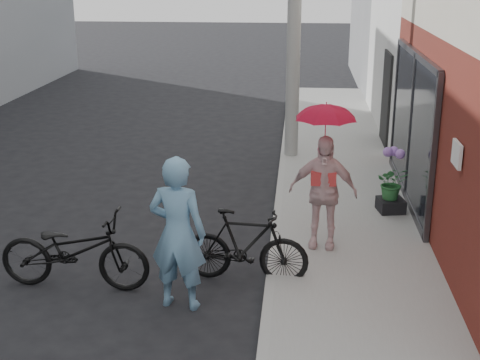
# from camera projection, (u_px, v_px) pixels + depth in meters

# --- Properties ---
(ground) EXTENTS (80.00, 80.00, 0.00)m
(ground) POSITION_uv_depth(u_px,v_px,m) (198.00, 287.00, 8.68)
(ground) COLOR black
(ground) RESTS_ON ground
(sidewalk) EXTENTS (2.20, 24.00, 0.12)m
(sidewalk) POSITION_uv_depth(u_px,v_px,m) (351.00, 230.00, 10.38)
(sidewalk) COLOR gray
(sidewalk) RESTS_ON ground
(curb) EXTENTS (0.12, 24.00, 0.12)m
(curb) POSITION_uv_depth(u_px,v_px,m) (276.00, 227.00, 10.48)
(curb) COLOR #9E9E99
(curb) RESTS_ON ground
(officer) EXTENTS (0.76, 0.56, 1.91)m
(officer) POSITION_uv_depth(u_px,v_px,m) (178.00, 233.00, 7.92)
(officer) COLOR #6695B6
(officer) RESTS_ON ground
(bike_left) EXTENTS (1.98, 0.74, 1.03)m
(bike_left) POSITION_uv_depth(u_px,v_px,m) (74.00, 251.00, 8.52)
(bike_left) COLOR black
(bike_left) RESTS_ON ground
(bike_right) EXTENTS (1.69, 0.60, 1.00)m
(bike_right) POSITION_uv_depth(u_px,v_px,m) (245.00, 246.00, 8.70)
(bike_right) COLOR black
(bike_right) RESTS_ON ground
(kimono_woman) EXTENTS (1.00, 0.51, 1.64)m
(kimono_woman) POSITION_uv_depth(u_px,v_px,m) (323.00, 192.00, 9.41)
(kimono_woman) COLOR beige
(kimono_woman) RESTS_ON sidewalk
(parasol) EXTENTS (0.82, 0.82, 0.72)m
(parasol) POSITION_uv_depth(u_px,v_px,m) (326.00, 110.00, 9.04)
(parasol) COLOR #DF1A42
(parasol) RESTS_ON kimono_woman
(planter) EXTENTS (0.48, 0.48, 0.21)m
(planter) POSITION_uv_depth(u_px,v_px,m) (391.00, 205.00, 10.95)
(planter) COLOR black
(planter) RESTS_ON sidewalk
(potted_plant) EXTENTS (0.50, 0.44, 0.56)m
(potted_plant) POSITION_uv_depth(u_px,v_px,m) (392.00, 183.00, 10.83)
(potted_plant) COLOR #2B6C35
(potted_plant) RESTS_ON planter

